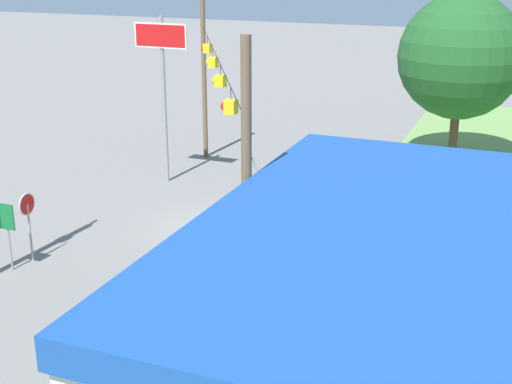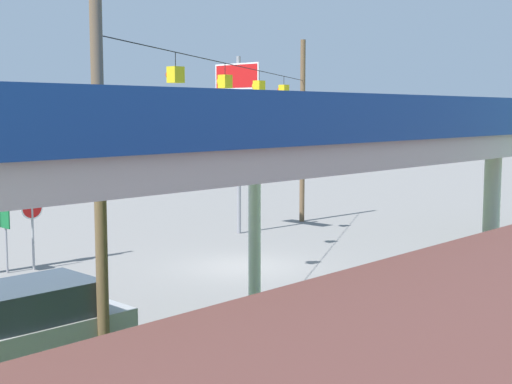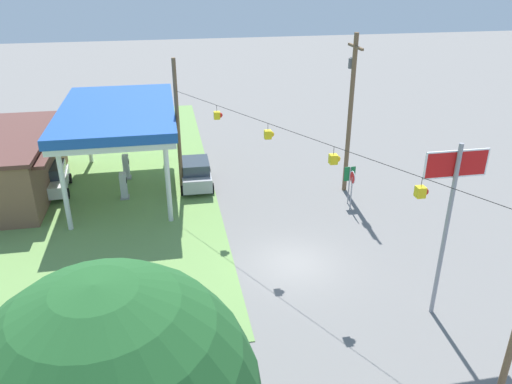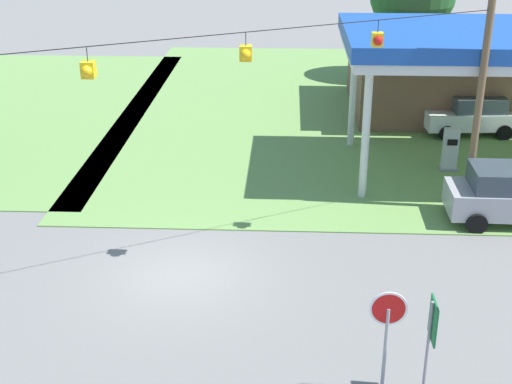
{
  "view_description": "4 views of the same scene",
  "coord_description": "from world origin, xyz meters",
  "px_view_note": "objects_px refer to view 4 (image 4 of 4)",
  "views": [
    {
      "loc": [
        23.38,
        10.98,
        10.31
      ],
      "look_at": [
        3.88,
        3.11,
        3.16
      ],
      "focal_mm": 50.0,
      "sensor_mm": 36.0,
      "label": 1
    },
    {
      "loc": [
        17.08,
        16.63,
        5.27
      ],
      "look_at": [
        2.93,
        3.32,
        3.07
      ],
      "focal_mm": 50.0,
      "sensor_mm": 36.0,
      "label": 2
    },
    {
      "loc": [
        -20.19,
        5.69,
        13.61
      ],
      "look_at": [
        2.06,
        1.53,
        3.11
      ],
      "focal_mm": 35.0,
      "sensor_mm": 36.0,
      "label": 3
    },
    {
      "loc": [
        2.97,
        -17.61,
        10.2
      ],
      "look_at": [
        2.11,
        0.72,
        2.32
      ],
      "focal_mm": 50.0,
      "sensor_mm": 36.0,
      "label": 4
    }
  ],
  "objects_px": {
    "gas_station_canopy": "(507,43)",
    "gas_station_store": "(462,71)",
    "car_at_pumps_rear": "(472,114)",
    "fuel_pump_near": "(450,151)",
    "route_sign": "(431,330)",
    "car_at_pumps_front": "(511,195)",
    "stop_sign_roadside": "(388,320)"
  },
  "relations": [
    {
      "from": "route_sign",
      "to": "car_at_pumps_front",
      "type": "bearing_deg",
      "value": 64.82
    },
    {
      "from": "gas_station_canopy",
      "to": "gas_station_store",
      "type": "height_order",
      "value": "gas_station_canopy"
    },
    {
      "from": "car_at_pumps_front",
      "to": "stop_sign_roadside",
      "type": "height_order",
      "value": "stop_sign_roadside"
    },
    {
      "from": "gas_station_canopy",
      "to": "route_sign",
      "type": "relative_size",
      "value": 4.93
    },
    {
      "from": "car_at_pumps_front",
      "to": "gas_station_store",
      "type": "bearing_deg",
      "value": 86.11
    },
    {
      "from": "stop_sign_roadside",
      "to": "gas_station_canopy",
      "type": "bearing_deg",
      "value": -113.12
    },
    {
      "from": "car_at_pumps_rear",
      "to": "route_sign",
      "type": "distance_m",
      "value": 18.89
    },
    {
      "from": "gas_station_canopy",
      "to": "stop_sign_roadside",
      "type": "height_order",
      "value": "gas_station_canopy"
    },
    {
      "from": "gas_station_store",
      "to": "car_at_pumps_rear",
      "type": "xyz_separation_m",
      "value": [
        -0.25,
        -3.7,
        -1.04
      ]
    },
    {
      "from": "gas_station_store",
      "to": "route_sign",
      "type": "bearing_deg",
      "value": -103.74
    },
    {
      "from": "gas_station_canopy",
      "to": "fuel_pump_near",
      "type": "xyz_separation_m",
      "value": [
        -1.61,
        -0.0,
        -4.16
      ]
    },
    {
      "from": "gas_station_store",
      "to": "car_at_pumps_rear",
      "type": "bearing_deg",
      "value": -93.85
    },
    {
      "from": "gas_station_canopy",
      "to": "car_at_pumps_rear",
      "type": "distance_m",
      "value": 6.14
    },
    {
      "from": "gas_station_canopy",
      "to": "fuel_pump_near",
      "type": "relative_size",
      "value": 6.94
    },
    {
      "from": "fuel_pump_near",
      "to": "route_sign",
      "type": "height_order",
      "value": "route_sign"
    },
    {
      "from": "car_at_pumps_rear",
      "to": "stop_sign_roadside",
      "type": "bearing_deg",
      "value": 66.77
    },
    {
      "from": "fuel_pump_near",
      "to": "route_sign",
      "type": "bearing_deg",
      "value": -103.35
    },
    {
      "from": "route_sign",
      "to": "gas_station_store",
      "type": "bearing_deg",
      "value": 76.26
    },
    {
      "from": "gas_station_canopy",
      "to": "stop_sign_roadside",
      "type": "relative_size",
      "value": 4.73
    },
    {
      "from": "gas_station_store",
      "to": "stop_sign_roadside",
      "type": "xyz_separation_m",
      "value": [
        -6.24,
        -21.7,
        -0.13
      ]
    },
    {
      "from": "gas_station_canopy",
      "to": "fuel_pump_near",
      "type": "distance_m",
      "value": 4.46
    },
    {
      "from": "gas_station_store",
      "to": "fuel_pump_near",
      "type": "bearing_deg",
      "value": -104.37
    },
    {
      "from": "car_at_pumps_front",
      "to": "car_at_pumps_rear",
      "type": "height_order",
      "value": "car_at_pumps_front"
    },
    {
      "from": "gas_station_store",
      "to": "car_at_pumps_front",
      "type": "xyz_separation_m",
      "value": [
        -1.12,
        -12.88,
        -0.97
      ]
    },
    {
      "from": "gas_station_canopy",
      "to": "car_at_pumps_rear",
      "type": "bearing_deg",
      "value": 86.72
    },
    {
      "from": "fuel_pump_near",
      "to": "car_at_pumps_front",
      "type": "bearing_deg",
      "value": -77.61
    },
    {
      "from": "gas_station_store",
      "to": "car_at_pumps_front",
      "type": "height_order",
      "value": "gas_station_store"
    },
    {
      "from": "gas_station_store",
      "to": "stop_sign_roadside",
      "type": "relative_size",
      "value": 4.29
    },
    {
      "from": "fuel_pump_near",
      "to": "car_at_pumps_front",
      "type": "distance_m",
      "value": 4.7
    },
    {
      "from": "car_at_pumps_front",
      "to": "fuel_pump_near",
      "type": "bearing_deg",
      "value": 103.46
    },
    {
      "from": "gas_station_store",
      "to": "car_at_pumps_front",
      "type": "relative_size",
      "value": 2.56
    },
    {
      "from": "fuel_pump_near",
      "to": "route_sign",
      "type": "distance_m",
      "value": 13.99
    }
  ]
}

